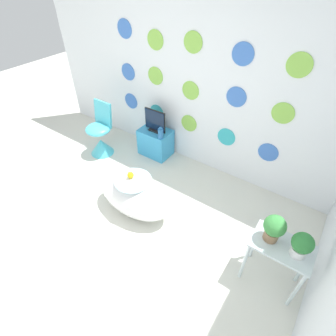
{
  "coord_description": "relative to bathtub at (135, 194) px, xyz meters",
  "views": [
    {
      "loc": [
        1.59,
        -0.67,
        2.52
      ],
      "look_at": [
        0.4,
        1.04,
        0.76
      ],
      "focal_mm": 28.0,
      "sensor_mm": 36.0,
      "label": 1
    }
  ],
  "objects": [
    {
      "name": "potted_plant_right",
      "position": [
        1.77,
        0.03,
        0.45
      ],
      "size": [
        0.17,
        0.17,
        0.25
      ],
      "color": "white",
      "rests_on": "side_table"
    },
    {
      "name": "rubber_duck",
      "position": [
        -0.03,
        0.0,
        0.3
      ],
      "size": [
        0.08,
        0.08,
        0.09
      ],
      "color": "yellow",
      "rests_on": "bathtub"
    },
    {
      "name": "tv",
      "position": [
        -0.49,
        1.07,
        0.32
      ],
      "size": [
        0.36,
        0.12,
        0.33
      ],
      "color": "black",
      "rests_on": "tv_cabinet"
    },
    {
      "name": "chair",
      "position": [
        -1.21,
        0.61,
        0.02
      ],
      "size": [
        0.38,
        0.38,
        0.82
      ],
      "color": "#4CC6DB",
      "rests_on": "ground_plane"
    },
    {
      "name": "ground_plane",
      "position": [
        -0.01,
        -0.9,
        -0.26
      ],
      "size": [
        12.0,
        12.0,
        0.0
      ],
      "primitive_type": "plane",
      "color": "silver"
    },
    {
      "name": "vase",
      "position": [
        -0.31,
        0.96,
        0.24
      ],
      "size": [
        0.08,
        0.08,
        0.17
      ],
      "color": "#2D72B7",
      "rests_on": "tv_cabinet"
    },
    {
      "name": "tv_cabinet",
      "position": [
        -0.49,
        1.07,
        -0.04
      ],
      "size": [
        0.47,
        0.34,
        0.42
      ],
      "color": "#389ED6",
      "rests_on": "ground_plane"
    },
    {
      "name": "wall_back_dotted",
      "position": [
        -0.01,
        1.29,
        1.04
      ],
      "size": [
        5.01,
        0.05,
        2.6
      ],
      "color": "white",
      "rests_on": "ground_plane"
    },
    {
      "name": "potted_plant_left",
      "position": [
        1.53,
        0.06,
        0.47
      ],
      "size": [
        0.19,
        0.19,
        0.27
      ],
      "color": "#8C6B4C",
      "rests_on": "side_table"
    },
    {
      "name": "bathtub",
      "position": [
        0.0,
        0.0,
        0.0
      ],
      "size": [
        0.98,
        0.53,
        0.51
      ],
      "color": "white",
      "rests_on": "ground_plane"
    },
    {
      "name": "side_table",
      "position": [
        1.65,
        0.05,
        0.2
      ],
      "size": [
        0.52,
        0.33,
        0.57
      ],
      "color": "silver",
      "rests_on": "ground_plane"
    }
  ]
}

